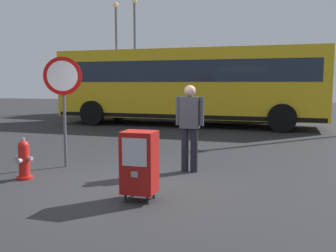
{
  "coord_description": "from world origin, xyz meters",
  "views": [
    {
      "loc": [
        2.26,
        -5.6,
        1.71
      ],
      "look_at": [
        0.3,
        1.2,
        0.9
      ],
      "focal_mm": 40.29,
      "sensor_mm": 36.0,
      "label": 1
    }
  ],
  "objects": [
    {
      "name": "stop_sign",
      "position": [
        -1.85,
        1.09,
        1.6
      ],
      "size": [
        0.71,
        0.31,
        2.23
      ],
      "color": "#4C4F54",
      "rests_on": "ground_plane"
    },
    {
      "name": "bus_near",
      "position": [
        -1.18,
        9.29,
        1.71
      ],
      "size": [
        10.56,
        2.98,
        3.0
      ],
      "rotation": [
        0.0,
        0.0,
        -0.02
      ],
      "color": "gold",
      "rests_on": "ground_plane"
    },
    {
      "name": "ground_plane",
      "position": [
        0.0,
        0.0,
        0.0
      ],
      "size": [
        60.0,
        60.0,
        0.0
      ],
      "primitive_type": "plane",
      "color": "#262628"
    },
    {
      "name": "street_light_far_left",
      "position": [
        -6.15,
        16.29,
        3.95
      ],
      "size": [
        0.32,
        0.32,
        6.78
      ],
      "color": "#4C4F54",
      "rests_on": "ground_plane"
    },
    {
      "name": "pedestrian",
      "position": [
        0.68,
        1.39,
        0.95
      ],
      "size": [
        0.55,
        0.22,
        1.67
      ],
      "color": "black",
      "rests_on": "ground_plane"
    },
    {
      "name": "street_light_near_right",
      "position": [
        -6.84,
        15.08,
        3.72
      ],
      "size": [
        0.32,
        0.32,
        6.34
      ],
      "color": "#4C4F54",
      "rests_on": "ground_plane"
    },
    {
      "name": "bus_far",
      "position": [
        -2.76,
        12.88,
        1.71
      ],
      "size": [
        10.75,
        3.95,
        3.0
      ],
      "rotation": [
        0.0,
        0.0,
        -0.14
      ],
      "color": "beige",
      "rests_on": "ground_plane"
    },
    {
      "name": "fire_hydrant",
      "position": [
        -2.04,
        0.02,
        0.35
      ],
      "size": [
        0.33,
        0.32,
        0.75
      ],
      "color": "red",
      "rests_on": "ground_plane"
    },
    {
      "name": "newspaper_box_primary",
      "position": [
        0.38,
        -0.56,
        0.57
      ],
      "size": [
        0.48,
        0.42,
        1.02
      ],
      "color": "black",
      "rests_on": "ground_plane"
    }
  ]
}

